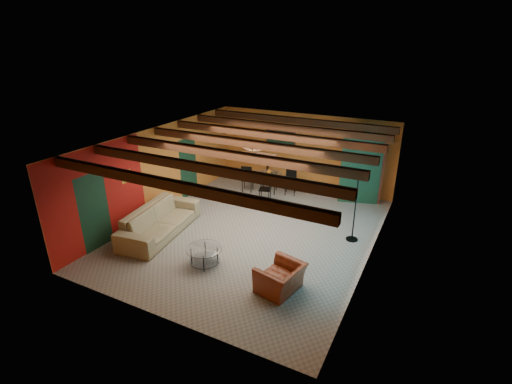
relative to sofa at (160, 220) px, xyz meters
The scene contains 11 objects.
room 3.30m from the sofa, 31.55° to the left, with size 6.52×8.01×2.71m.
sofa is the anchor object (origin of this frame).
armchair 4.14m from the sofa, 11.84° to the right, with size 0.97×0.84×0.63m, color maroon.
coffee_table 2.13m from the sofa, 20.50° to the right, with size 0.89×0.89×0.46m, color silver, non-canonical shape.
dining_table 4.39m from the sofa, 71.13° to the left, with size 1.89×1.89×0.98m, color white, non-canonical shape.
armoire 6.73m from the sofa, 48.11° to the left, with size 1.24×0.61×2.18m, color maroon.
floor_lamp 5.38m from the sofa, 23.07° to the left, with size 0.40×0.40×1.98m, color black, non-canonical shape.
ceiling_fan 3.26m from the sofa, 29.47° to the left, with size 1.50×1.50×0.44m, color #472614, non-canonical shape.
painting 5.56m from the sofa, 75.36° to the left, with size 1.05×0.03×0.65m, color black.
potted_plant 6.99m from the sofa, 48.11° to the left, with size 0.45×0.39×0.50m, color #26661E.
vase 4.44m from the sofa, 71.13° to the left, with size 0.17×0.17×0.18m, color orange.
Camera 1 is at (4.42, -8.48, 5.18)m, focal length 26.44 mm.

